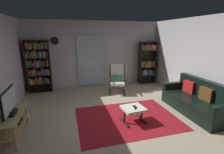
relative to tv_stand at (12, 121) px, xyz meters
name	(u,v)px	position (x,y,z in m)	size (l,w,h in m)	color
ground_plane	(116,117)	(2.33, 0.22, -0.34)	(7.02, 7.02, 0.00)	tan
wall_back	(96,54)	(2.33, 3.12, 0.96)	(5.60, 0.06, 2.60)	silver
wall_right	(207,63)	(5.03, 0.22, 0.96)	(0.06, 6.00, 2.60)	silver
glass_door_panel	(91,61)	(2.13, 3.05, 0.71)	(1.10, 0.01, 2.00)	silver
area_rug	(127,118)	(2.57, 0.06, -0.33)	(2.51, 1.88, 0.01)	maroon
tv_stand	(12,121)	(0.00, 0.00, 0.00)	(0.44, 1.14, 0.52)	tan
television	(9,103)	(0.00, -0.02, 0.43)	(0.20, 0.81, 0.53)	black
bookshelf_near_tv	(38,65)	(0.19, 2.85, 0.68)	(0.81, 0.30, 1.89)	black
bookshelf_near_sofa	(147,62)	(4.51, 2.84, 0.60)	(0.73, 0.30, 1.78)	black
leather_sofa	(197,101)	(4.54, -0.09, -0.02)	(0.81, 1.94, 0.88)	black
lounge_armchair	(117,78)	(2.92, 2.02, 0.20)	(0.71, 0.77, 1.02)	black
ottoman	(133,110)	(2.66, -0.12, -0.03)	(0.56, 0.53, 0.38)	white
tv_remote	(135,108)	(2.68, -0.18, 0.05)	(0.04, 0.14, 0.02)	black
cell_phone	(135,107)	(2.70, -0.11, 0.04)	(0.07, 0.14, 0.01)	black
wall_clock	(55,41)	(0.81, 3.05, 1.51)	(0.29, 0.03, 0.29)	silver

